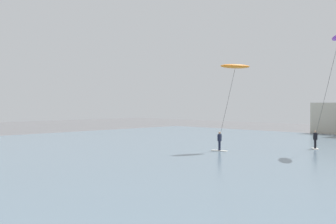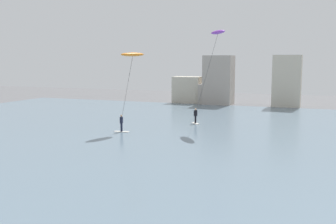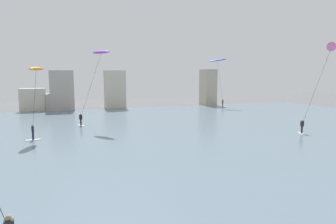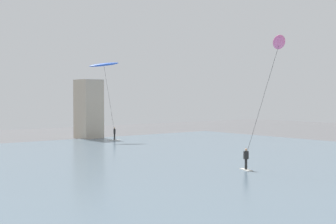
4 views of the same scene
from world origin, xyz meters
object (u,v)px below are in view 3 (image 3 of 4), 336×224
object	(u,v)px
kitesurfer_purple	(99,60)
kitesurfer_blue	(218,63)
kitesurfer_orange	(36,75)
kitesurfer_pink	(328,57)

from	to	relation	value
kitesurfer_purple	kitesurfer_blue	bearing A→B (deg)	32.06
kitesurfer_purple	kitesurfer_orange	world-z (taller)	kitesurfer_purple
kitesurfer_blue	kitesurfer_pink	distance (m)	30.91
kitesurfer_blue	kitesurfer_orange	bearing A→B (deg)	-147.81
kitesurfer_pink	kitesurfer_orange	bearing A→B (deg)	161.46
kitesurfer_purple	kitesurfer_orange	xyz separation A→B (m)	(-7.02, -4.50, -1.95)
kitesurfer_purple	kitesurfer_orange	size ratio (longest dim) A/B	1.29
kitesurfer_orange	kitesurfer_purple	bearing A→B (deg)	32.68
kitesurfer_blue	kitesurfer_pink	size ratio (longest dim) A/B	0.99
kitesurfer_blue	kitesurfer_pink	bearing A→B (deg)	-97.52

